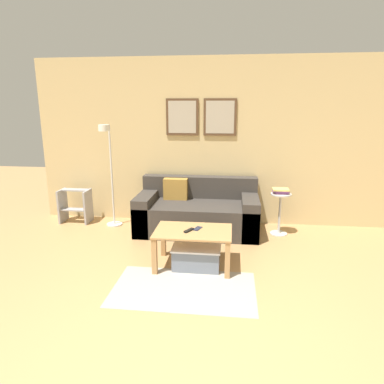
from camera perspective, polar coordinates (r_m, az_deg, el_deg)
The scene contains 11 objects.
wall_back at distance 5.37m, azimuth 3.58°, elevation 8.30°, with size 5.60×0.09×2.55m.
area_rug at distance 3.65m, azimuth -1.37°, elevation -15.82°, with size 1.46×0.86×0.01m, color #A39989.
couch at distance 5.12m, azimuth 0.90°, elevation -3.41°, with size 1.77×0.89×0.77m.
coffee_table at distance 3.98m, azimuth 0.19°, elevation -7.56°, with size 0.88×0.58×0.44m.
storage_bin at distance 4.02m, azimuth 0.76°, elevation -10.77°, with size 0.56×0.35×0.26m.
floor_lamp at distance 5.26m, azimuth -13.67°, elevation 3.83°, with size 0.24×0.41×1.57m.
side_table at distance 5.11m, azimuth 14.45°, elevation -2.98°, with size 0.29×0.29×0.61m.
book_stack at distance 5.04m, azimuth 14.60°, elevation 0.21°, with size 0.25×0.18×0.07m.
remote_control at distance 3.92m, azimuth -0.51°, elevation -6.41°, with size 0.04×0.15×0.02m, color black.
cell_phone at distance 3.99m, azimuth 0.92°, elevation -6.10°, with size 0.07×0.14×0.01m, color #1E2338.
step_stool at distance 5.81m, azimuth -18.89°, elevation -2.04°, with size 0.46×0.30×0.53m.
Camera 1 is at (0.29, -1.83, 1.82)m, focal length 32.00 mm.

